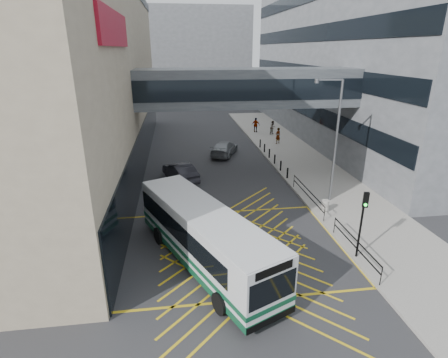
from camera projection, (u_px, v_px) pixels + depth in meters
name	position (u px, v px, depth m)	size (l,w,h in m)	color
ground	(234.00, 247.00, 19.69)	(120.00, 120.00, 0.00)	#333335
building_right	(401.00, 53.00, 41.51)	(24.09, 44.00, 20.00)	slate
building_far	(178.00, 57.00, 71.98)	(28.00, 16.00, 18.00)	slate
skybridge	(247.00, 88.00, 28.58)	(20.00, 4.10, 3.00)	#474C51
pavement	(299.00, 160.00, 34.72)	(6.00, 54.00, 0.16)	#9D988F
box_junction	(234.00, 247.00, 19.69)	(12.00, 9.00, 0.01)	gold
bus	(203.00, 235.00, 17.68)	(6.74, 10.92, 3.05)	silver
car_white	(182.00, 221.00, 20.93)	(1.98, 4.85, 1.54)	silver
car_dark	(180.00, 172.00, 29.41)	(1.88, 4.81, 1.50)	black
car_silver	(224.00, 148.00, 36.46)	(2.10, 4.97, 1.55)	gray
traffic_light	(363.00, 216.00, 17.55)	(0.30, 0.45, 3.75)	black
street_lamp	(334.00, 135.00, 23.71)	(1.94, 0.44, 8.51)	slate
litter_bin	(325.00, 206.00, 23.48)	(0.47, 0.47, 0.82)	#ADA89E
kerb_railings	(326.00, 212.00, 21.81)	(0.05, 12.54, 1.00)	black
bollards	(272.00, 156.00, 34.19)	(0.14, 10.14, 0.90)	black
pedestrian_a	(278.00, 136.00, 40.24)	(0.73, 0.52, 1.83)	gray
pedestrian_b	(273.00, 128.00, 44.64)	(0.84, 0.49, 1.72)	gray
pedestrian_c	(256.00, 125.00, 45.73)	(1.11, 0.54, 1.89)	gray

